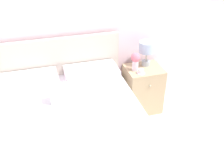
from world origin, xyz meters
TOP-DOWN VIEW (x-y plane):
  - ground_plane at (0.00, 0.00)m, footprint 12.00×12.00m
  - wall_back at (0.00, 0.07)m, footprint 8.00×0.06m
  - bed at (0.00, -0.91)m, footprint 1.48×1.95m
  - nightstand at (1.03, -0.22)m, footprint 0.45×0.42m
  - table_lamp at (1.08, -0.14)m, footprint 0.20×0.20m
  - flower_vase at (0.90, -0.23)m, footprint 0.12×0.12m
  - teacup at (0.94, -0.33)m, footprint 0.10×0.10m

SIDE VIEW (x-z plane):
  - ground_plane at x=0.00m, z-range 0.00..0.00m
  - nightstand at x=1.03m, z-range 0.00..0.61m
  - bed at x=0.00m, z-range -0.21..0.84m
  - teacup at x=0.94m, z-range 0.61..0.67m
  - flower_vase at x=0.90m, z-range 0.64..0.87m
  - table_lamp at x=1.08m, z-range 0.68..0.99m
  - wall_back at x=0.00m, z-range 0.00..2.60m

